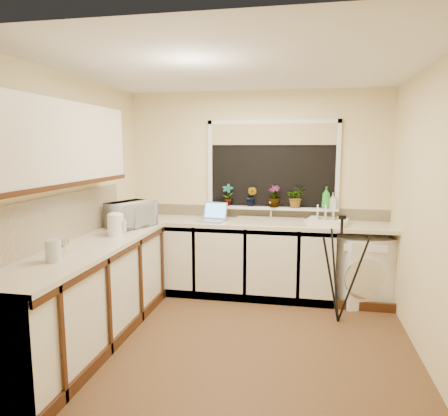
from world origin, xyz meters
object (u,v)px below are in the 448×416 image
soap_bottle_green (326,198)px  plant_d (296,197)px  soap_bottle_clear (333,201)px  kettle (116,225)px  tripod (340,269)px  cup_left (58,254)px  steel_jar (65,246)px  plant_b (251,196)px  plant_c (274,196)px  dish_rack (327,222)px  cup_back (341,220)px  microwave (131,214)px  washing_machine (361,269)px  plant_a (228,195)px  glass_jug (53,251)px  laptop (213,216)px

soap_bottle_green → plant_d: bearing=-179.8°
soap_bottle_clear → kettle: bearing=-149.7°
tripod → cup_left: 2.66m
steel_jar → plant_b: size_ratio=0.50×
tripod → plant_c: bearing=144.5°
dish_rack → plant_d: 0.50m
cup_back → dish_rack: bearing=-158.0°
microwave → plant_b: plant_b is taller
washing_machine → cup_back: bearing=151.8°
plant_a → soap_bottle_green: bearing=-0.7°
washing_machine → cup_left: 3.27m
glass_jug → cup_left: size_ratio=1.53×
washing_machine → cup_back: size_ratio=7.03×
soap_bottle_green → cup_back: 0.34m
plant_d → washing_machine: bearing=-15.4°
glass_jug → soap_bottle_green: soap_bottle_green is taller
laptop → glass_jug: size_ratio=1.94×
washing_machine → plant_b: 1.54m
microwave → plant_c: plant_c is taller
plant_a → glass_jug: bearing=-113.1°
glass_jug → plant_b: size_ratio=0.71×
laptop → cup_back: size_ratio=3.05×
cup_back → kettle: bearing=-154.7°
laptop → plant_a: bearing=73.4°
cup_back → cup_left: (-2.31, -1.99, 0.01)m
steel_jar → glass_jug: bearing=-77.8°
kettle → cup_left: 0.93m
laptop → glass_jug: (-0.83, -1.97, 0.03)m
tripod → soap_bottle_clear: (-0.04, 0.85, 0.59)m
soap_bottle_clear → washing_machine: bearing=-34.9°
plant_a → soap_bottle_clear: 1.27m
plant_b → soap_bottle_green: soap_bottle_green is taller
plant_d → soap_bottle_clear: size_ratio=1.35×
plant_a → dish_rack: bearing=-12.5°
washing_machine → tripod: (-0.29, -0.62, 0.17)m
tripod → steel_jar: bearing=-141.3°
dish_rack → soap_bottle_green: soap_bottle_green is taller
laptop → plant_a: size_ratio=1.24×
plant_a → plant_c: 0.58m
plant_c → cup_left: bearing=-125.2°
soap_bottle_green → cup_left: bearing=-134.5°
cup_left → laptop: bearing=67.0°
microwave → steel_jar: bearing=-161.2°
kettle → soap_bottle_green: bearing=30.9°
dish_rack → soap_bottle_clear: 0.35m
dish_rack → plant_a: size_ratio=1.61×
tripod → plant_c: size_ratio=4.14×
tripod → microwave: microwave is taller
steel_jar → soap_bottle_clear: bearing=41.1°
washing_machine → microwave: size_ratio=1.54×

